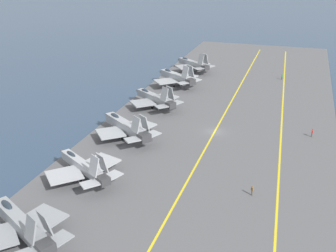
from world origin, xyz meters
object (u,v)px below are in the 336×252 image
object	(u,v)px
parked_jet_second	(83,166)
crew_green_vest	(282,76)
parked_jet_nearest	(20,223)
parked_jet_fourth	(154,98)
crew_brown_vest	(252,190)
parked_jet_sixth	(192,64)
parked_jet_third	(125,126)
parked_jet_fifth	(176,77)
crew_red_vest	(312,133)

from	to	relation	value
parked_jet_second	crew_green_vest	size ratio (longest dim) A/B	8.61
parked_jet_nearest	parked_jet_fourth	world-z (taller)	parked_jet_nearest
parked_jet_second	crew_brown_vest	size ratio (longest dim) A/B	8.77
parked_jet_fourth	parked_jet_sixth	bearing A→B (deg)	-0.68
parked_jet_nearest	parked_jet_third	distance (m)	35.48
crew_green_vest	parked_jet_nearest	bearing A→B (deg)	162.56
parked_jet_second	crew_green_vest	bearing A→B (deg)	-21.34
parked_jet_third	parked_jet_fifth	distance (m)	37.83
crew_red_vest	crew_brown_vest	world-z (taller)	crew_red_vest
parked_jet_third	parked_jet_fifth	bearing A→B (deg)	0.71
parked_jet_second	parked_jet_fourth	distance (m)	37.22
parked_jet_second	crew_red_vest	size ratio (longest dim) A/B	8.65
parked_jet_nearest	parked_jet_fifth	distance (m)	73.31
parked_jet_nearest	crew_brown_vest	distance (m)	34.76
parked_jet_sixth	crew_brown_vest	distance (m)	74.72
parked_jet_nearest	crew_green_vest	size ratio (longest dim) A/B	9.21
crew_red_vest	parked_jet_third	bearing A→B (deg)	107.80
parked_jet_fifth	crew_brown_vest	size ratio (longest dim) A/B	8.71
parked_jet_nearest	parked_jet_second	xyz separation A→B (m)	(17.25, 0.09, -0.21)
parked_jet_second	parked_jet_fourth	world-z (taller)	parked_jet_fourth
parked_jet_fifth	crew_red_vest	xyz separation A→B (m)	(-25.92, -37.55, -1.72)
parked_jet_nearest	parked_jet_second	distance (m)	17.26
crew_red_vest	crew_brown_vest	size ratio (longest dim) A/B	1.01
crew_brown_vest	parked_jet_fourth	bearing A→B (deg)	40.07
parked_jet_third	crew_red_vest	world-z (taller)	parked_jet_third
parked_jet_third	crew_brown_vest	bearing A→B (deg)	-117.90
crew_green_vest	parked_jet_fourth	bearing A→B (deg)	140.59
parked_jet_fourth	crew_green_vest	bearing A→B (deg)	-39.41
parked_jet_fourth	crew_brown_vest	bearing A→B (deg)	-139.93
parked_jet_fourth	crew_brown_vest	xyz separation A→B (m)	(-33.90, -28.51, -1.45)
parked_jet_nearest	parked_jet_third	xyz separation A→B (m)	(35.48, 0.19, -0.09)
crew_brown_vest	parked_jet_fifth	bearing A→B (deg)	28.50
crew_brown_vest	crew_green_vest	bearing A→B (deg)	-0.04
parked_jet_fourth	parked_jet_fifth	distance (m)	18.84
crew_green_vest	parked_jet_second	bearing A→B (deg)	158.66
parked_jet_fifth	crew_green_vest	world-z (taller)	parked_jet_fifth
parked_jet_nearest	parked_jet_third	world-z (taller)	parked_jet_nearest
parked_jet_second	parked_jet_fifth	size ratio (longest dim) A/B	1.01
parked_jet_sixth	crew_red_vest	distance (m)	56.30
parked_jet_fourth	crew_red_vest	distance (m)	38.12
parked_jet_fourth	parked_jet_nearest	bearing A→B (deg)	-179.43
parked_jet_second	crew_green_vest	distance (m)	77.29
parked_jet_third	crew_green_vest	world-z (taller)	parked_jet_third
parked_jet_third	crew_brown_vest	xyz separation A→B (m)	(-14.91, -28.17, -1.50)
parked_jet_second	crew_red_vest	bearing A→B (deg)	-50.82
parked_jet_sixth	crew_red_vest	xyz separation A→B (m)	(-42.39, -37.01, -1.64)
parked_jet_third	parked_jet_fourth	xyz separation A→B (m)	(18.99, 0.35, -0.05)
crew_green_vest	parked_jet_sixth	bearing A→B (deg)	88.90
parked_jet_second	crew_red_vest	world-z (taller)	parked_jet_second
parked_jet_sixth	parked_jet_third	bearing A→B (deg)	179.92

